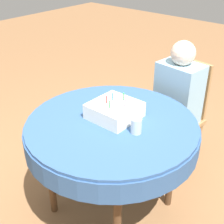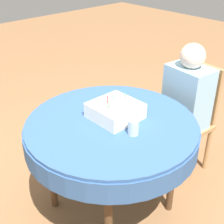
{
  "view_description": "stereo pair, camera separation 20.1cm",
  "coord_description": "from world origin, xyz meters",
  "px_view_note": "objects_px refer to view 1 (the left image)",
  "views": [
    {
      "loc": [
        1.12,
        -1.31,
        1.82
      ],
      "look_at": [
        -0.01,
        0.02,
        0.82
      ],
      "focal_mm": 50.0,
      "sensor_mm": 36.0,
      "label": 1
    },
    {
      "loc": [
        1.27,
        -1.17,
        1.82
      ],
      "look_at": [
        -0.01,
        0.02,
        0.82
      ],
      "focal_mm": 50.0,
      "sensor_mm": 36.0,
      "label": 2
    }
  ],
  "objects_px": {
    "birthday_cake": "(115,110)",
    "drinking_glass": "(137,126)",
    "chair": "(181,112)",
    "person": "(177,96)"
  },
  "relations": [
    {
      "from": "chair",
      "to": "birthday_cake",
      "type": "distance_m",
      "value": 0.86
    },
    {
      "from": "chair",
      "to": "drinking_glass",
      "type": "height_order",
      "value": "chair"
    },
    {
      "from": "person",
      "to": "chair",
      "type": "bearing_deg",
      "value": 90.0
    },
    {
      "from": "chair",
      "to": "person",
      "type": "height_order",
      "value": "person"
    },
    {
      "from": "chair",
      "to": "birthday_cake",
      "type": "xyz_separation_m",
      "value": [
        -0.08,
        -0.79,
        0.32
      ]
    },
    {
      "from": "drinking_glass",
      "to": "person",
      "type": "bearing_deg",
      "value": 101.14
    },
    {
      "from": "person",
      "to": "drinking_glass",
      "type": "bearing_deg",
      "value": -72.7
    },
    {
      "from": "birthday_cake",
      "to": "drinking_glass",
      "type": "bearing_deg",
      "value": -13.86
    },
    {
      "from": "person",
      "to": "drinking_glass",
      "type": "relative_size",
      "value": 11.54
    },
    {
      "from": "person",
      "to": "birthday_cake",
      "type": "height_order",
      "value": "person"
    }
  ]
}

